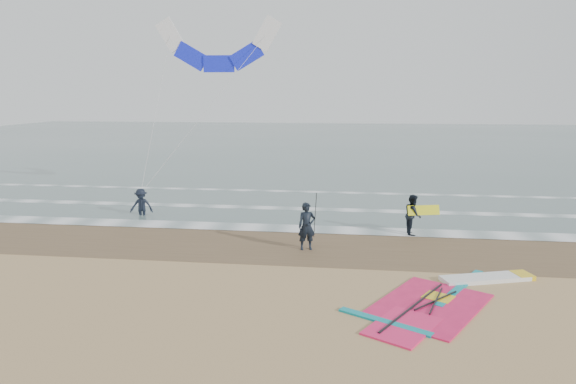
# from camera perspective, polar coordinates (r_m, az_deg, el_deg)

# --- Properties ---
(ground) EXTENTS (120.00, 120.00, 0.00)m
(ground) POSITION_cam_1_polar(r_m,az_deg,el_deg) (13.82, -2.50, -12.93)
(ground) COLOR tan
(ground) RESTS_ON ground
(sea_water) EXTENTS (120.00, 80.00, 0.02)m
(sea_water) POSITION_cam_1_polar(r_m,az_deg,el_deg) (60.75, 5.26, 5.53)
(sea_water) COLOR #47605E
(sea_water) RESTS_ON ground
(wet_sand_band) EXTENTS (120.00, 5.00, 0.01)m
(wet_sand_band) POSITION_cam_1_polar(r_m,az_deg,el_deg) (19.40, 0.53, -5.83)
(wet_sand_band) COLOR brown
(wet_sand_band) RESTS_ON ground
(foam_waterline) EXTENTS (120.00, 9.15, 0.02)m
(foam_waterline) POSITION_cam_1_polar(r_m,az_deg,el_deg) (23.66, 1.81, -2.71)
(foam_waterline) COLOR white
(foam_waterline) RESTS_ON ground
(windsurf_rig) EXTENTS (5.88, 5.56, 0.14)m
(windsurf_rig) POSITION_cam_1_polar(r_m,az_deg,el_deg) (15.12, 17.30, -11.14)
(windsurf_rig) COLOR white
(windsurf_rig) RESTS_ON ground
(person_standing) EXTENTS (0.73, 0.59, 1.74)m
(person_standing) POSITION_cam_1_polar(r_m,az_deg,el_deg) (18.56, 2.09, -3.84)
(person_standing) COLOR black
(person_standing) RESTS_ON ground
(person_walking) EXTENTS (0.65, 0.82, 1.63)m
(person_walking) POSITION_cam_1_polar(r_m,az_deg,el_deg) (21.15, 13.70, -2.47)
(person_walking) COLOR black
(person_walking) RESTS_ON ground
(person_wading) EXTENTS (1.11, 0.71, 1.63)m
(person_wading) POSITION_cam_1_polar(r_m,az_deg,el_deg) (24.65, -16.02, -0.71)
(person_wading) COLOR black
(person_wading) RESTS_ON ground
(held_pole) EXTENTS (0.17, 0.86, 1.82)m
(held_pole) POSITION_cam_1_polar(r_m,az_deg,el_deg) (18.44, 3.03, -2.64)
(held_pole) COLOR black
(held_pole) RESTS_ON ground
(carried_kiteboard) EXTENTS (1.30, 0.51, 0.39)m
(carried_kiteboard) POSITION_cam_1_polar(r_m,az_deg,el_deg) (21.06, 14.83, -1.97)
(carried_kiteboard) COLOR yellow
(carried_kiteboard) RESTS_ON ground
(surf_kite) EXTENTS (6.42, 3.64, 8.30)m
(surf_kite) POSITION_cam_1_polar(r_m,az_deg,el_deg) (26.66, -7.75, 15.44)
(surf_kite) COLOR white
(surf_kite) RESTS_ON ground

